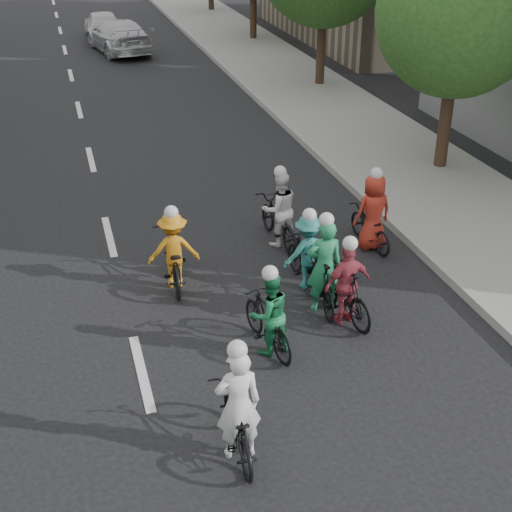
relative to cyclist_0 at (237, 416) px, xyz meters
name	(u,v)px	position (x,y,z in m)	size (l,w,h in m)	color
ground	(142,372)	(-1.00, 2.07, -0.58)	(120.00, 120.00, 0.00)	black
sidewalk_right	(360,132)	(7.00, 12.07, -0.50)	(4.00, 80.00, 0.15)	gray
curb_right	(299,137)	(5.05, 12.07, -0.49)	(0.18, 80.00, 0.18)	#999993
tree_r_0	(459,14)	(7.80, 8.67, 3.39)	(4.00, 4.00, 5.97)	black
cyclist_0	(237,416)	(0.00, 0.00, 0.00)	(0.65, 1.69, 1.81)	black
cyclist_1	(268,318)	(1.08, 2.12, 0.02)	(0.78, 1.68, 1.58)	black
cyclist_2	(173,255)	(0.00, 4.68, 0.02)	(1.00, 1.92, 1.63)	black
cyclist_3	(346,289)	(2.61, 2.63, 0.03)	(0.92, 1.73, 1.63)	black
cyclist_4	(371,219)	(4.20, 5.09, 0.04)	(0.83, 1.64, 1.77)	black
cyclist_5	(322,276)	(2.36, 3.10, 0.07)	(0.67, 1.66, 1.88)	black
cyclist_6	(279,216)	(2.41, 5.78, 0.04)	(0.82, 1.87, 1.74)	black
cyclist_7	(307,256)	(2.37, 3.92, 0.04)	(0.99, 1.63, 1.60)	black
follow_car_lead	(119,36)	(1.37, 25.85, 0.13)	(1.99, 4.90, 1.42)	silver
follow_car_trail	(103,24)	(0.97, 29.16, 0.10)	(1.61, 4.00, 1.36)	silver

